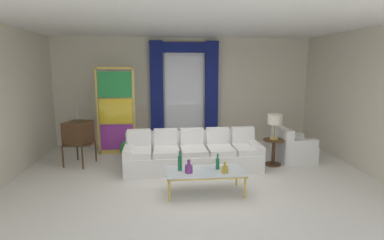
% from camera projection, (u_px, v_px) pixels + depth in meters
% --- Properties ---
extents(ground_plane, '(16.00, 16.00, 0.00)m').
position_uv_depth(ground_plane, '(197.00, 181.00, 5.94)').
color(ground_plane, white).
extents(wall_rear, '(8.00, 0.12, 3.00)m').
position_uv_depth(wall_rear, '(184.00, 91.00, 8.67)').
color(wall_rear, beige).
rests_on(wall_rear, ground).
extents(wall_left, '(0.12, 7.00, 3.00)m').
position_uv_depth(wall_left, '(7.00, 103.00, 5.90)').
color(wall_left, beige).
rests_on(wall_left, ground).
extents(wall_right, '(0.12, 7.00, 3.00)m').
position_uv_depth(wall_right, '(359.00, 99.00, 6.63)').
color(wall_right, beige).
rests_on(wall_right, ground).
extents(ceiling_slab, '(8.00, 7.60, 0.04)m').
position_uv_depth(ceiling_slab, '(192.00, 26.00, 6.19)').
color(ceiling_slab, white).
extents(curtained_window, '(2.00, 0.17, 2.70)m').
position_uv_depth(curtained_window, '(184.00, 83.00, 8.47)').
color(curtained_window, white).
rests_on(curtained_window, ground).
extents(couch_white_long, '(2.93, 0.96, 0.86)m').
position_uv_depth(couch_white_long, '(193.00, 155.00, 6.63)').
color(couch_white_long, white).
rests_on(couch_white_long, ground).
extents(coffee_table, '(1.36, 0.65, 0.41)m').
position_uv_depth(coffee_table, '(205.00, 173.00, 5.31)').
color(coffee_table, silver).
rests_on(coffee_table, ground).
extents(bottle_blue_decanter, '(0.11, 0.11, 0.20)m').
position_uv_depth(bottle_blue_decanter, '(225.00, 169.00, 5.19)').
color(bottle_blue_decanter, gold).
rests_on(bottle_blue_decanter, coffee_table).
extents(bottle_crystal_tall, '(0.13, 0.13, 0.24)m').
position_uv_depth(bottle_crystal_tall, '(189.00, 168.00, 5.19)').
color(bottle_crystal_tall, '#753384').
rests_on(bottle_crystal_tall, coffee_table).
extents(bottle_amber_squat, '(0.07, 0.07, 0.35)m').
position_uv_depth(bottle_amber_squat, '(180.00, 162.00, 5.30)').
color(bottle_amber_squat, '#196B3D').
rests_on(bottle_amber_squat, coffee_table).
extents(bottle_ruby_flask, '(0.07, 0.07, 0.28)m').
position_uv_depth(bottle_ruby_flask, '(218.00, 163.00, 5.37)').
color(bottle_ruby_flask, '#196B3D').
rests_on(bottle_ruby_flask, coffee_table).
extents(vintage_tv, '(0.66, 0.72, 1.35)m').
position_uv_depth(vintage_tv, '(78.00, 133.00, 6.80)').
color(vintage_tv, '#472D19').
rests_on(vintage_tv, ground).
extents(armchair_white, '(0.87, 0.87, 0.80)m').
position_uv_depth(armchair_white, '(292.00, 149.00, 7.15)').
color(armchair_white, white).
rests_on(armchair_white, ground).
extents(stained_glass_divider, '(0.95, 0.05, 2.20)m').
position_uv_depth(stained_glass_divider, '(116.00, 113.00, 7.60)').
color(stained_glass_divider, gold).
rests_on(stained_glass_divider, ground).
extents(peacock_figurine, '(0.44, 0.60, 0.50)m').
position_uv_depth(peacock_figurine, '(128.00, 149.00, 7.37)').
color(peacock_figurine, beige).
rests_on(peacock_figurine, ground).
extents(round_side_table, '(0.48, 0.48, 0.59)m').
position_uv_depth(round_side_table, '(274.00, 150.00, 6.83)').
color(round_side_table, '#472D19').
rests_on(round_side_table, ground).
extents(table_lamp_brass, '(0.32, 0.32, 0.57)m').
position_uv_depth(table_lamp_brass, '(275.00, 120.00, 6.71)').
color(table_lamp_brass, '#B29338').
rests_on(table_lamp_brass, round_side_table).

